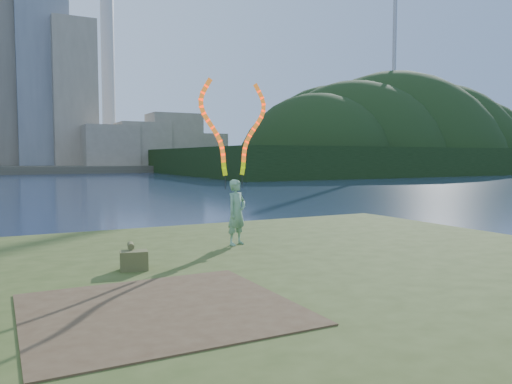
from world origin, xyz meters
TOP-DOWN VIEW (x-y plane):
  - ground at (0.00, 0.00)m, footprint 320.00×320.00m
  - grassy_knoll at (0.00, -2.30)m, footprint 20.00×18.00m
  - dirt_patch at (-2.20, -3.20)m, footprint 3.20×3.00m
  - far_shore at (0.00, 95.00)m, footprint 320.00×40.00m
  - wooded_hill at (59.57, 59.96)m, footprint 78.00×50.00m
  - woman_with_ribbons at (0.59, 0.54)m, footprint 1.79×0.85m
  - canvas_bag at (-1.96, -0.87)m, footprint 0.50×0.56m

SIDE VIEW (x-z plane):
  - ground at x=0.00m, z-range 0.00..0.00m
  - wooded_hill at x=59.57m, z-range -31.34..31.66m
  - grassy_knoll at x=0.00m, z-range -0.06..0.74m
  - far_shore at x=0.00m, z-range 0.00..1.20m
  - dirt_patch at x=-2.20m, z-range 0.80..0.82m
  - canvas_bag at x=-1.96m, z-range 0.76..1.19m
  - woman_with_ribbons at x=0.59m, z-range 0.36..4.18m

